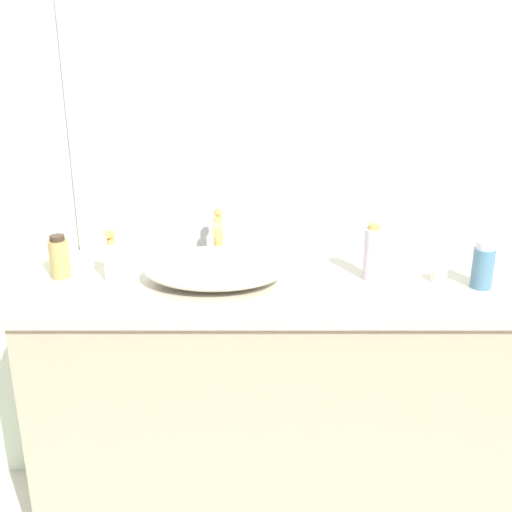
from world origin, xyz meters
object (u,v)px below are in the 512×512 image
perfume_bottle (374,253)px  sink_basin (217,268)px  lotion_bottle (61,257)px  spray_can (485,266)px  soap_dispenser (114,259)px  candle_jar (440,276)px

perfume_bottle → sink_basin: bearing=-175.8°
lotion_bottle → sink_basin: bearing=-5.9°
lotion_bottle → spray_can: spray_can is taller
soap_dispenser → spray_can: (1.08, -0.06, 0.00)m
sink_basin → perfume_bottle: perfume_bottle is taller
lotion_bottle → spray_can: 1.25m
lotion_bottle → soap_dispenser: bearing=-8.2°
perfume_bottle → candle_jar: bearing=-6.6°
perfume_bottle → candle_jar: (0.20, -0.02, -0.06)m
sink_basin → lotion_bottle: (-0.47, 0.05, 0.02)m
lotion_bottle → spray_can: bearing=-3.7°
sink_basin → soap_dispenser: 0.31m
sink_basin → lotion_bottle: bearing=174.1°
spray_can → candle_jar: bearing=158.4°
soap_dispenser → lotion_bottle: bearing=171.8°
soap_dispenser → perfume_bottle: bearing=0.7°
sink_basin → spray_can: bearing=-2.4°
soap_dispenser → lotion_bottle: size_ratio=1.22×
perfume_bottle → spray_can: (0.31, -0.07, -0.01)m
perfume_bottle → spray_can: perfume_bottle is taller
sink_basin → candle_jar: size_ratio=8.85×
sink_basin → spray_can: size_ratio=2.98×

